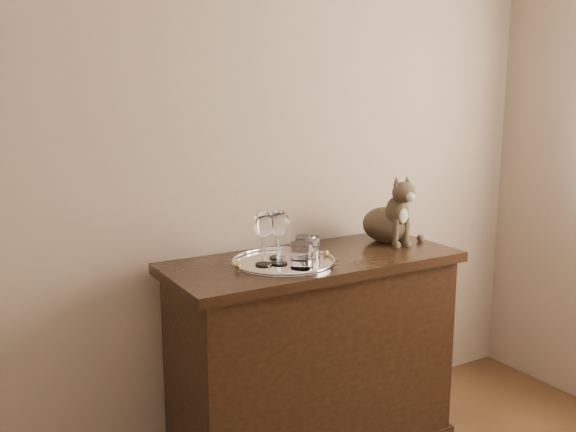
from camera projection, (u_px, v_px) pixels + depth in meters
name	position (u px, v px, depth m)	size (l,w,h in m)	color
wall_back	(138.00, 133.00, 2.44)	(4.00, 0.10, 2.70)	tan
sideboard	(313.00, 357.00, 2.65)	(1.20, 0.50, 0.85)	black
tray	(284.00, 263.00, 2.47)	(0.40, 0.40, 0.01)	white
wine_glass_b	(277.00, 234.00, 2.51)	(0.07, 0.07, 0.19)	white
wine_glass_c	(264.00, 238.00, 2.41)	(0.08, 0.08, 0.21)	silver
wine_glass_d	(279.00, 237.00, 2.43)	(0.08, 0.08, 0.21)	white
tumbler_a	(307.00, 249.00, 2.47)	(0.09, 0.09, 0.10)	white
tumbler_b	(302.00, 256.00, 2.38)	(0.09, 0.09, 0.10)	white
tumbler_c	(310.00, 247.00, 2.52)	(0.08, 0.08, 0.09)	silver
cat	(387.00, 208.00, 2.81)	(0.30, 0.28, 0.30)	#483A2B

